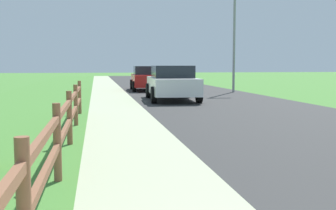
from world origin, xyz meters
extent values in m
plane|color=#468134|center=(0.00, 25.00, 0.00)|extent=(120.00, 120.00, 0.00)
cube|color=#303030|center=(3.50, 27.00, 0.00)|extent=(7.00, 66.00, 0.01)
cube|color=#ACB490|center=(-3.00, 27.00, 0.00)|extent=(6.00, 66.00, 0.01)
cube|color=#468134|center=(-4.50, 27.00, 0.01)|extent=(5.00, 66.00, 0.00)
cylinder|color=brown|center=(-2.27, 2.61, 0.54)|extent=(0.11, 0.11, 1.09)
cylinder|color=brown|center=(-2.27, 5.29, 0.54)|extent=(0.11, 0.11, 1.09)
cylinder|color=brown|center=(-2.27, 7.97, 0.54)|extent=(0.11, 0.11, 1.09)
cylinder|color=brown|center=(-2.27, 10.65, 0.54)|extent=(0.11, 0.11, 1.09)
cylinder|color=brown|center=(-2.27, 13.33, 0.54)|extent=(0.11, 0.11, 1.09)
cube|color=brown|center=(-2.27, 6.63, 0.49)|extent=(0.07, 13.40, 0.09)
cube|color=brown|center=(-2.27, 6.63, 0.87)|extent=(0.07, 13.40, 0.09)
cube|color=white|center=(1.68, 18.01, 0.67)|extent=(2.15, 4.72, 0.73)
cube|color=#1E232B|center=(1.68, 17.96, 1.30)|extent=(1.81, 2.36, 0.54)
cylinder|color=black|center=(0.78, 19.49, 0.35)|extent=(0.25, 0.72, 0.71)
cylinder|color=black|center=(2.71, 19.40, 0.35)|extent=(0.25, 0.72, 0.71)
cylinder|color=black|center=(0.64, 16.63, 0.35)|extent=(0.25, 0.72, 0.71)
cylinder|color=black|center=(2.58, 16.54, 0.35)|extent=(0.25, 0.72, 0.71)
cube|color=maroon|center=(1.43, 25.47, 0.64)|extent=(1.92, 4.47, 0.73)
cube|color=#1E232B|center=(1.44, 25.70, 1.26)|extent=(1.63, 2.23, 0.52)
cylinder|color=black|center=(0.61, 26.87, 0.32)|extent=(0.24, 0.65, 0.64)
cylinder|color=black|center=(2.36, 26.80, 0.32)|extent=(0.24, 0.65, 0.64)
cylinder|color=black|center=(0.50, 24.14, 0.32)|extent=(0.24, 0.65, 0.64)
cylinder|color=black|center=(2.26, 24.07, 0.32)|extent=(0.24, 0.65, 0.64)
cylinder|color=gray|center=(6.25, 22.85, 3.55)|extent=(0.14, 0.14, 7.10)
camera|label=1|loc=(-1.73, -0.49, 1.61)|focal=44.26mm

